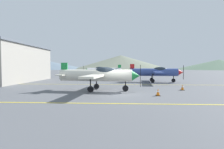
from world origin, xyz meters
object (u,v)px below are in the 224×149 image
Objects in this scene: airplane_far at (103,70)px; traffic_cone_side at (182,87)px; airplane_mid at (156,72)px; hangar_building at (1,63)px; traffic_cone_front at (158,92)px; airplane_near at (99,75)px.

airplane_far reaches higher than traffic_cone_side.
airplane_mid is 24.02m from hangar_building.
traffic_cone_side is 26.53m from hangar_building.
airplane_far is 15.55× the size of traffic_cone_front.
hangar_building is (-23.98, -0.22, 1.37)m from airplane_mid.
traffic_cone_side is 0.04× the size of hangar_building.
airplane_mid is at bearing 80.04° from traffic_cone_front.
airplane_far is 0.63× the size of hangar_building.
hangar_building reaches higher than traffic_cone_side.
traffic_cone_front is at bearing -99.96° from airplane_mid.
airplane_near is 5.91m from traffic_cone_front.
hangar_building is at bearing -146.66° from airplane_far.
airplane_near is 1.00× the size of airplane_far.
airplane_far is 23.13m from traffic_cone_front.
airplane_mid is 0.63× the size of hangar_building.
airplane_mid is 15.57× the size of traffic_cone_side.
airplane_mid is 9.08m from traffic_cone_side.
traffic_cone_front is (-2.18, -12.44, -1.26)m from airplane_mid.
hangar_building reaches higher than airplane_far.
traffic_cone_side is (3.12, 3.50, 0.00)m from traffic_cone_front.
airplane_near is at bearing -126.74° from airplane_mid.
airplane_near is 12.28m from airplane_mid.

